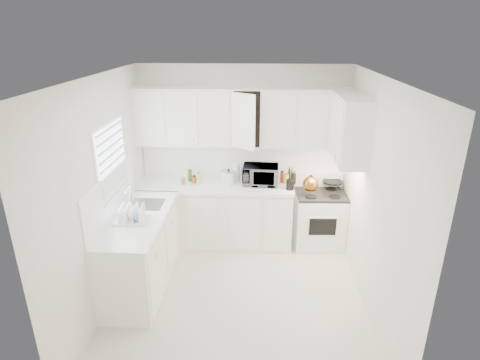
# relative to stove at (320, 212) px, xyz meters

# --- Properties ---
(floor) EXTENTS (3.20, 3.20, 0.00)m
(floor) POSITION_rel_stove_xyz_m (-1.13, -1.29, -0.54)
(floor) COLOR silver
(floor) RESTS_ON ground
(ceiling) EXTENTS (3.20, 3.20, 0.00)m
(ceiling) POSITION_rel_stove_xyz_m (-1.13, -1.29, 2.06)
(ceiling) COLOR white
(ceiling) RESTS_ON ground
(wall_back) EXTENTS (3.00, 0.00, 3.00)m
(wall_back) POSITION_rel_stove_xyz_m (-1.13, 0.31, 0.76)
(wall_back) COLOR white
(wall_back) RESTS_ON ground
(wall_front) EXTENTS (3.00, 0.00, 3.00)m
(wall_front) POSITION_rel_stove_xyz_m (-1.13, -2.89, 0.76)
(wall_front) COLOR white
(wall_front) RESTS_ON ground
(wall_left) EXTENTS (0.00, 3.20, 3.20)m
(wall_left) POSITION_rel_stove_xyz_m (-2.63, -1.29, 0.76)
(wall_left) COLOR white
(wall_left) RESTS_ON ground
(wall_right) EXTENTS (0.00, 3.20, 3.20)m
(wall_right) POSITION_rel_stove_xyz_m (0.37, -1.29, 0.76)
(wall_right) COLOR white
(wall_right) RESTS_ON ground
(window_blinds) EXTENTS (0.06, 0.96, 1.06)m
(window_blinds) POSITION_rel_stove_xyz_m (-2.61, -0.94, 1.01)
(window_blinds) COLOR white
(window_blinds) RESTS_ON wall_left
(lower_cabinets_back) EXTENTS (2.22, 0.60, 0.90)m
(lower_cabinets_back) POSITION_rel_stove_xyz_m (-1.52, 0.01, -0.09)
(lower_cabinets_back) COLOR white
(lower_cabinets_back) RESTS_ON floor
(lower_cabinets_left) EXTENTS (0.60, 1.60, 0.90)m
(lower_cabinets_left) POSITION_rel_stove_xyz_m (-2.33, -1.09, -0.09)
(lower_cabinets_left) COLOR white
(lower_cabinets_left) RESTS_ON floor
(countertop_back) EXTENTS (2.24, 0.64, 0.05)m
(countertop_back) POSITION_rel_stove_xyz_m (-1.52, -0.00, 0.39)
(countertop_back) COLOR white
(countertop_back) RESTS_ON lower_cabinets_back
(countertop_left) EXTENTS (0.64, 1.62, 0.05)m
(countertop_left) POSITION_rel_stove_xyz_m (-2.32, -1.09, 0.39)
(countertop_left) COLOR white
(countertop_left) RESTS_ON lower_cabinets_left
(backsplash_back) EXTENTS (2.98, 0.02, 0.55)m
(backsplash_back) POSITION_rel_stove_xyz_m (-1.13, 0.30, 0.69)
(backsplash_back) COLOR white
(backsplash_back) RESTS_ON wall_back
(backsplash_left) EXTENTS (0.02, 1.60, 0.55)m
(backsplash_left) POSITION_rel_stove_xyz_m (-2.62, -1.09, 0.69)
(backsplash_left) COLOR white
(backsplash_left) RESTS_ON wall_left
(upper_cabinets_back) EXTENTS (3.00, 0.33, 0.80)m
(upper_cabinets_back) POSITION_rel_stove_xyz_m (-1.13, 0.14, 0.96)
(upper_cabinets_back) COLOR white
(upper_cabinets_back) RESTS_ON wall_back
(upper_cabinets_right) EXTENTS (0.33, 0.90, 0.80)m
(upper_cabinets_right) POSITION_rel_stove_xyz_m (0.20, -0.47, 0.96)
(upper_cabinets_right) COLOR white
(upper_cabinets_right) RESTS_ON wall_right
(sink) EXTENTS (0.42, 0.38, 0.30)m
(sink) POSITION_rel_stove_xyz_m (-2.32, -0.74, 0.53)
(sink) COLOR gray
(sink) RESTS_ON countertop_left
(stove) EXTENTS (0.72, 0.60, 1.08)m
(stove) POSITION_rel_stove_xyz_m (0.00, 0.00, 0.00)
(stove) COLOR white
(stove) RESTS_ON floor
(tea_kettle) EXTENTS (0.32, 0.29, 0.25)m
(tea_kettle) POSITION_rel_stove_xyz_m (-0.18, -0.16, 0.53)
(tea_kettle) COLOR brown
(tea_kettle) RESTS_ON stove
(frying_pan) EXTENTS (0.41, 0.55, 0.04)m
(frying_pan) POSITION_rel_stove_xyz_m (0.18, 0.16, 0.43)
(frying_pan) COLOR black
(frying_pan) RESTS_ON stove
(microwave) EXTENTS (0.51, 0.30, 0.34)m
(microwave) POSITION_rel_stove_xyz_m (-0.87, 0.04, 0.58)
(microwave) COLOR gray
(microwave) RESTS_ON countertop_back
(rice_cooker) EXTENTS (0.27, 0.27, 0.21)m
(rice_cooker) POSITION_rel_stove_xyz_m (-1.33, 0.05, 0.52)
(rice_cooker) COLOR white
(rice_cooker) RESTS_ON countertop_back
(paper_towel) EXTENTS (0.12, 0.12, 0.27)m
(paper_towel) POSITION_rel_stove_xyz_m (-1.23, 0.13, 0.55)
(paper_towel) COLOR white
(paper_towel) RESTS_ON countertop_back
(utensil_crock) EXTENTS (0.13, 0.13, 0.35)m
(utensil_crock) POSITION_rel_stove_xyz_m (-0.46, -0.14, 0.58)
(utensil_crock) COLOR black
(utensil_crock) RESTS_ON countertop_back
(dish_rack) EXTENTS (0.40, 0.31, 0.21)m
(dish_rack) POSITION_rel_stove_xyz_m (-2.37, -1.21, 0.52)
(dish_rack) COLOR white
(dish_rack) RESTS_ON countertop_left
(spice_left_0) EXTENTS (0.06, 0.06, 0.13)m
(spice_left_0) POSITION_rel_stove_xyz_m (-1.98, 0.13, 0.48)
(spice_left_0) COLOR olive
(spice_left_0) RESTS_ON countertop_back
(spice_left_1) EXTENTS (0.06, 0.06, 0.13)m
(spice_left_1) POSITION_rel_stove_xyz_m (-1.91, 0.04, 0.48)
(spice_left_1) COLOR #2A7727
(spice_left_1) RESTS_ON countertop_back
(spice_left_2) EXTENTS (0.06, 0.06, 0.13)m
(spice_left_2) POSITION_rel_stove_xyz_m (-1.83, 0.13, 0.48)
(spice_left_2) COLOR #C13C19
(spice_left_2) RESTS_ON countertop_back
(spice_left_3) EXTENTS (0.06, 0.06, 0.13)m
(spice_left_3) POSITION_rel_stove_xyz_m (-1.76, 0.04, 0.48)
(spice_left_3) COLOR yellow
(spice_left_3) RESTS_ON countertop_back
(sauce_right_0) EXTENTS (0.06, 0.06, 0.19)m
(sauce_right_0) POSITION_rel_stove_xyz_m (-0.55, 0.17, 0.51)
(sauce_right_0) COLOR #C13C19
(sauce_right_0) RESTS_ON countertop_back
(sauce_right_1) EXTENTS (0.06, 0.06, 0.19)m
(sauce_right_1) POSITION_rel_stove_xyz_m (-0.50, 0.11, 0.51)
(sauce_right_1) COLOR yellow
(sauce_right_1) RESTS_ON countertop_back
(sauce_right_2) EXTENTS (0.06, 0.06, 0.19)m
(sauce_right_2) POSITION_rel_stove_xyz_m (-0.44, 0.17, 0.51)
(sauce_right_2) COLOR brown
(sauce_right_2) RESTS_ON countertop_back
(sauce_right_3) EXTENTS (0.06, 0.06, 0.19)m
(sauce_right_3) POSITION_rel_stove_xyz_m (-0.39, 0.11, 0.51)
(sauce_right_3) COLOR black
(sauce_right_3) RESTS_ON countertop_back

